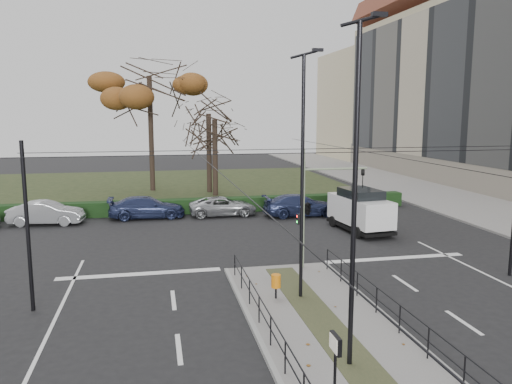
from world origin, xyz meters
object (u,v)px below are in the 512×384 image
(info_panel, at_px, (335,353))
(parked_car_fifth, at_px, (300,205))
(litter_bin, at_px, (276,281))
(rust_tree, at_px, (149,76))
(white_van, at_px, (360,209))
(parked_car_third, at_px, (147,207))
(parked_car_second, at_px, (46,213))
(bare_tree_near, at_px, (215,125))
(bare_tree_center, at_px, (209,120))
(parked_car_fourth, at_px, (223,206))
(streetlamp_median_far, at_px, (303,175))
(streetlamp_median_near, at_px, (355,194))
(traffic_light, at_px, (309,206))

(info_panel, xyz_separation_m, parked_car_fifth, (5.93, 22.49, -0.98))
(litter_bin, distance_m, rust_tree, 30.04)
(white_van, bearing_deg, parked_car_fifth, 113.33)
(litter_bin, height_order, info_panel, info_panel)
(parked_car_third, bearing_deg, parked_car_second, 96.82)
(bare_tree_near, bearing_deg, info_panel, -92.27)
(bare_tree_near, relative_size, parked_car_fifth, 1.67)
(bare_tree_center, height_order, parked_car_fifth, bare_tree_center)
(info_panel, bearing_deg, parked_car_second, 114.42)
(parked_car_third, distance_m, bare_tree_near, 11.01)
(parked_car_fourth, xyz_separation_m, bare_tree_center, (0.18, 10.03, 5.77))
(streetlamp_median_far, height_order, rust_tree, rust_tree)
(white_van, xyz_separation_m, bare_tree_near, (-6.84, 14.31, 4.66))
(parked_car_second, bearing_deg, streetlamp_median_near, -144.00)
(bare_tree_near, bearing_deg, parked_car_fourth, -93.31)
(streetlamp_median_near, distance_m, white_van, 16.98)
(streetlamp_median_near, bearing_deg, parked_car_third, 104.65)
(traffic_light, xyz_separation_m, litter_bin, (-2.34, -3.45, -2.10))
(streetlamp_median_far, xyz_separation_m, bare_tree_center, (-0.50, 26.28, 1.70))
(litter_bin, relative_size, parked_car_fourth, 0.20)
(traffic_light, relative_size, bare_tree_near, 0.56)
(parked_car_second, bearing_deg, parked_car_fourth, -80.55)
(parked_car_second, xyz_separation_m, parked_car_fifth, (16.41, -0.59, -0.01))
(traffic_light, bearing_deg, litter_bin, -124.12)
(parked_car_second, bearing_deg, litter_bin, -138.45)
(white_van, bearing_deg, parked_car_second, 163.14)
(parked_car_second, xyz_separation_m, parked_car_third, (6.17, 0.76, -0.02))
(parked_car_fourth, bearing_deg, streetlamp_median_far, -177.86)
(traffic_light, xyz_separation_m, parked_car_fourth, (-2.06, 12.78, -2.25))
(info_panel, height_order, streetlamp_median_far, streetlamp_median_far)
(info_panel, distance_m, parked_car_second, 25.37)
(parked_car_third, height_order, white_van, white_van)
(info_panel, relative_size, streetlamp_median_far, 0.22)
(litter_bin, xyz_separation_m, bare_tree_center, (0.46, 26.25, 5.62))
(bare_tree_center, bearing_deg, info_panel, -91.65)
(parked_car_fourth, relative_size, rust_tree, 0.35)
(info_panel, relative_size, bare_tree_near, 0.24)
(parked_car_fifth, bearing_deg, white_van, -157.01)
(info_panel, bearing_deg, bare_tree_near, 87.73)
(bare_tree_center, relative_size, bare_tree_near, 1.07)
(streetlamp_median_far, relative_size, rust_tree, 0.68)
(parked_car_third, bearing_deg, parked_car_fifth, -97.78)
(traffic_light, distance_m, parked_car_fifth, 12.19)
(parked_car_second, distance_m, white_van, 19.43)
(parked_car_fourth, bearing_deg, bare_tree_near, -3.56)
(litter_bin, bearing_deg, white_van, 52.81)
(rust_tree, xyz_separation_m, bare_tree_center, (4.90, -1.95, -3.74))
(rust_tree, bearing_deg, parked_car_fifth, -53.16)
(bare_tree_near, bearing_deg, parked_car_third, -125.15)
(streetlamp_median_near, bearing_deg, rust_tree, 98.95)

